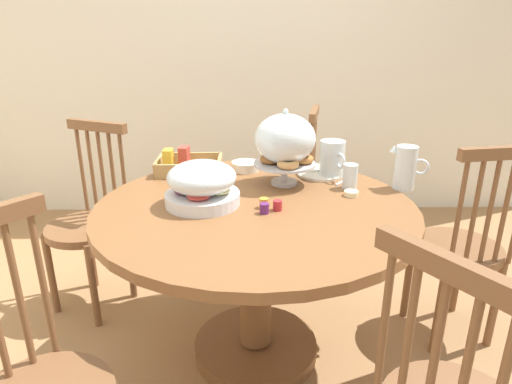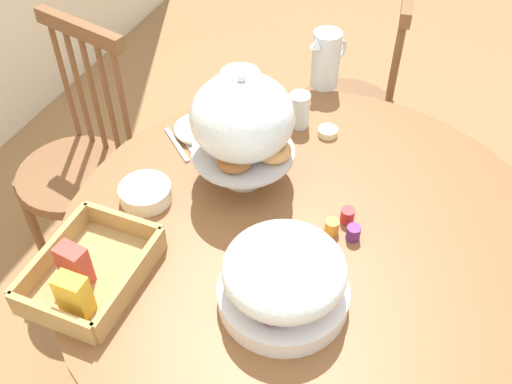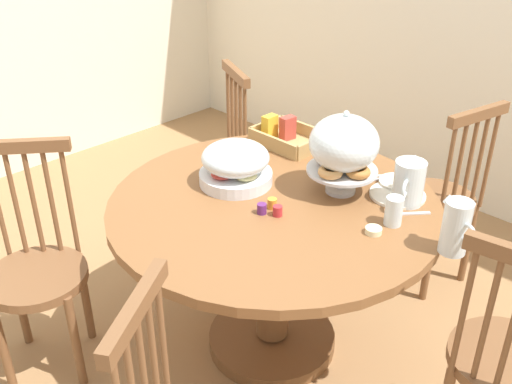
{
  "view_description": "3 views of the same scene",
  "coord_description": "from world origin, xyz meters",
  "px_view_note": "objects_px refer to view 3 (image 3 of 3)",
  "views": [
    {
      "loc": [
        -0.0,
        -1.6,
        1.39
      ],
      "look_at": [
        0.03,
        0.05,
        0.79
      ],
      "focal_mm": 30.63,
      "sensor_mm": 36.0,
      "label": 1
    },
    {
      "loc": [
        -0.94,
        -0.2,
        1.87
      ],
      "look_at": [
        0.03,
        0.2,
        0.84
      ],
      "focal_mm": 41.39,
      "sensor_mm": 36.0,
      "label": 2
    },
    {
      "loc": [
        1.39,
        -1.42,
        1.89
      ],
      "look_at": [
        -0.07,
        0.05,
        0.74
      ],
      "focal_mm": 41.59,
      "sensor_mm": 36.0,
      "label": 3
    }
  ],
  "objects_px": {
    "pastry_stand_with_dome": "(344,147)",
    "china_plate_large": "(397,195)",
    "windsor_chair_facing_door": "(507,365)",
    "windsor_chair_far_side": "(438,202)",
    "dining_table": "(273,242)",
    "fruit_platter_covered": "(236,164)",
    "orange_juice_pitcher": "(408,185)",
    "cereal_basket": "(286,136)",
    "butter_dish": "(374,230)",
    "cereal_bowl": "(338,157)",
    "milk_pitcher": "(455,229)",
    "drinking_glass": "(394,211)",
    "windsor_chair_near_window": "(38,273)",
    "china_plate_small": "(397,182)",
    "windsor_chair_host_seat": "(214,164)"
  },
  "relations": [
    {
      "from": "pastry_stand_with_dome",
      "to": "china_plate_large",
      "type": "height_order",
      "value": "pastry_stand_with_dome"
    },
    {
      "from": "windsor_chair_facing_door",
      "to": "windsor_chair_far_side",
      "type": "relative_size",
      "value": 1.0
    },
    {
      "from": "dining_table",
      "to": "windsor_chair_facing_door",
      "type": "bearing_deg",
      "value": 7.47
    },
    {
      "from": "fruit_platter_covered",
      "to": "china_plate_large",
      "type": "height_order",
      "value": "fruit_platter_covered"
    },
    {
      "from": "dining_table",
      "to": "china_plate_large",
      "type": "xyz_separation_m",
      "value": [
        0.32,
        0.37,
        0.2
      ]
    },
    {
      "from": "orange_juice_pitcher",
      "to": "pastry_stand_with_dome",
      "type": "bearing_deg",
      "value": -155.29
    },
    {
      "from": "fruit_platter_covered",
      "to": "cereal_basket",
      "type": "xyz_separation_m",
      "value": [
        -0.12,
        0.44,
        -0.05
      ]
    },
    {
      "from": "windsor_chair_facing_door",
      "to": "butter_dish",
      "type": "distance_m",
      "value": 0.61
    },
    {
      "from": "fruit_platter_covered",
      "to": "cereal_bowl",
      "type": "bearing_deg",
      "value": 69.54
    },
    {
      "from": "windsor_chair_far_side",
      "to": "milk_pitcher",
      "type": "xyz_separation_m",
      "value": [
        0.44,
        -0.75,
        0.38
      ]
    },
    {
      "from": "milk_pitcher",
      "to": "drinking_glass",
      "type": "xyz_separation_m",
      "value": [
        -0.24,
        0.01,
        -0.03
      ]
    },
    {
      "from": "cereal_basket",
      "to": "windsor_chair_facing_door",
      "type": "bearing_deg",
      "value": -13.73
    },
    {
      "from": "windsor_chair_far_side",
      "to": "pastry_stand_with_dome",
      "type": "relative_size",
      "value": 2.83
    },
    {
      "from": "milk_pitcher",
      "to": "butter_dish",
      "type": "height_order",
      "value": "milk_pitcher"
    },
    {
      "from": "pastry_stand_with_dome",
      "to": "orange_juice_pitcher",
      "type": "distance_m",
      "value": 0.29
    },
    {
      "from": "windsor_chair_facing_door",
      "to": "windsor_chair_far_side",
      "type": "xyz_separation_m",
      "value": [
        -0.72,
        0.8,
        0.0
      ]
    },
    {
      "from": "dining_table",
      "to": "china_plate_large",
      "type": "bearing_deg",
      "value": 49.45
    },
    {
      "from": "windsor_chair_near_window",
      "to": "butter_dish",
      "type": "distance_m",
      "value": 1.33
    },
    {
      "from": "windsor_chair_far_side",
      "to": "china_plate_small",
      "type": "height_order",
      "value": "windsor_chair_far_side"
    },
    {
      "from": "windsor_chair_near_window",
      "to": "orange_juice_pitcher",
      "type": "xyz_separation_m",
      "value": [
        0.98,
        1.08,
        0.37
      ]
    },
    {
      "from": "milk_pitcher",
      "to": "cereal_bowl",
      "type": "xyz_separation_m",
      "value": [
        -0.7,
        0.28,
        -0.07
      ]
    },
    {
      "from": "windsor_chair_far_side",
      "to": "milk_pitcher",
      "type": "distance_m",
      "value": 0.94
    },
    {
      "from": "fruit_platter_covered",
      "to": "cereal_bowl",
      "type": "xyz_separation_m",
      "value": [
        0.17,
        0.46,
        -0.06
      ]
    },
    {
      "from": "milk_pitcher",
      "to": "china_plate_large",
      "type": "relative_size",
      "value": 0.87
    },
    {
      "from": "china_plate_small",
      "to": "fruit_platter_covered",
      "type": "bearing_deg",
      "value": -136.88
    },
    {
      "from": "windsor_chair_far_side",
      "to": "windsor_chair_near_window",
      "type": "bearing_deg",
      "value": -116.89
    },
    {
      "from": "pastry_stand_with_dome",
      "to": "orange_juice_pitcher",
      "type": "xyz_separation_m",
      "value": [
        0.24,
        0.11,
        -0.12
      ]
    },
    {
      "from": "windsor_chair_host_seat",
      "to": "pastry_stand_with_dome",
      "type": "height_order",
      "value": "pastry_stand_with_dome"
    },
    {
      "from": "windsor_chair_near_window",
      "to": "windsor_chair_host_seat",
      "type": "distance_m",
      "value": 1.17
    },
    {
      "from": "pastry_stand_with_dome",
      "to": "milk_pitcher",
      "type": "xyz_separation_m",
      "value": [
        0.53,
        -0.07,
        -0.11
      ]
    },
    {
      "from": "dining_table",
      "to": "butter_dish",
      "type": "height_order",
      "value": "butter_dish"
    },
    {
      "from": "pastry_stand_with_dome",
      "to": "butter_dish",
      "type": "distance_m",
      "value": 0.37
    },
    {
      "from": "dining_table",
      "to": "fruit_platter_covered",
      "type": "bearing_deg",
      "value": -178.93
    },
    {
      "from": "drinking_glass",
      "to": "cereal_basket",
      "type": "bearing_deg",
      "value": 161.41
    },
    {
      "from": "dining_table",
      "to": "windsor_chair_host_seat",
      "type": "relative_size",
      "value": 1.33
    },
    {
      "from": "dining_table",
      "to": "windsor_chair_far_side",
      "type": "distance_m",
      "value": 0.95
    },
    {
      "from": "cereal_basket",
      "to": "drinking_glass",
      "type": "height_order",
      "value": "cereal_basket"
    },
    {
      "from": "windsor_chair_near_window",
      "to": "cereal_basket",
      "type": "distance_m",
      "value": 1.24
    },
    {
      "from": "china_plate_small",
      "to": "butter_dish",
      "type": "xyz_separation_m",
      "value": [
        0.14,
        -0.36,
        -0.01
      ]
    },
    {
      "from": "fruit_platter_covered",
      "to": "china_plate_small",
      "type": "distance_m",
      "value": 0.66
    },
    {
      "from": "windsor_chair_far_side",
      "to": "fruit_platter_covered",
      "type": "distance_m",
      "value": 1.09
    },
    {
      "from": "windsor_chair_host_seat",
      "to": "china_plate_small",
      "type": "distance_m",
      "value": 1.16
    },
    {
      "from": "windsor_chair_facing_door",
      "to": "butter_dish",
      "type": "bearing_deg",
      "value": -175.58
    },
    {
      "from": "windsor_chair_host_seat",
      "to": "fruit_platter_covered",
      "type": "distance_m",
      "value": 0.85
    },
    {
      "from": "fruit_platter_covered",
      "to": "milk_pitcher",
      "type": "xyz_separation_m",
      "value": [
        0.87,
        0.18,
        0.0
      ]
    },
    {
      "from": "milk_pitcher",
      "to": "windsor_chair_far_side",
      "type": "bearing_deg",
      "value": 120.22
    },
    {
      "from": "milk_pitcher",
      "to": "cereal_basket",
      "type": "bearing_deg",
      "value": 165.36
    },
    {
      "from": "cereal_basket",
      "to": "fruit_platter_covered",
      "type": "bearing_deg",
      "value": -74.29
    },
    {
      "from": "windsor_chair_near_window",
      "to": "drinking_glass",
      "type": "bearing_deg",
      "value": 41.36
    },
    {
      "from": "windsor_chair_host_seat",
      "to": "windsor_chair_far_side",
      "type": "bearing_deg",
      "value": 24.92
    }
  ]
}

